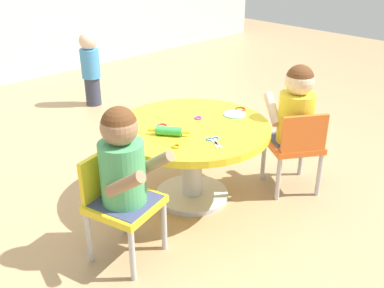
% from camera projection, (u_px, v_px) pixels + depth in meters
% --- Properties ---
extents(ground_plane, '(10.00, 10.00, 0.00)m').
position_uv_depth(ground_plane, '(192.00, 196.00, 2.73)').
color(ground_plane, tan).
extents(craft_table, '(0.89, 0.89, 0.47)m').
position_uv_depth(craft_table, '(192.00, 143.00, 2.57)').
color(craft_table, silver).
rests_on(craft_table, ground).
extents(child_chair_left, '(0.37, 0.37, 0.54)m').
position_uv_depth(child_chair_left, '(119.00, 201.00, 2.12)').
color(child_chair_left, '#B7B7BC').
rests_on(child_chair_left, ground).
extents(seated_child_left, '(0.35, 0.41, 0.51)m').
position_uv_depth(seated_child_left, '(123.00, 161.00, 2.01)').
color(seated_child_left, '#3F4772').
rests_on(seated_child_left, ground).
extents(child_chair_right, '(0.41, 0.41, 0.54)m').
position_uv_depth(child_chair_right, '(295.00, 145.00, 2.67)').
color(child_chair_right, '#B7B7BC').
rests_on(child_chair_right, ground).
extents(seated_child_right, '(0.41, 0.44, 0.51)m').
position_uv_depth(seated_child_right, '(296.00, 107.00, 2.61)').
color(seated_child_right, '#3F4772').
rests_on(seated_child_right, ground).
extents(toddler_standing, '(0.17, 0.17, 0.67)m').
position_uv_depth(toddler_standing, '(90.00, 67.00, 4.02)').
color(toddler_standing, '#33384C').
rests_on(toddler_standing, ground).
extents(rolling_pin, '(0.15, 0.20, 0.05)m').
position_uv_depth(rolling_pin, '(169.00, 131.00, 2.39)').
color(rolling_pin, green).
rests_on(rolling_pin, craft_table).
extents(craft_scissors, '(0.11, 0.14, 0.01)m').
position_uv_depth(craft_scissors, '(214.00, 141.00, 2.33)').
color(craft_scissors, silver).
rests_on(craft_scissors, craft_table).
extents(playdough_blob_0, '(0.13, 0.13, 0.01)m').
position_uv_depth(playdough_blob_0, '(235.00, 114.00, 2.65)').
color(playdough_blob_0, '#8CCCF2').
rests_on(playdough_blob_0, craft_table).
extents(cookie_cutter_0, '(0.05, 0.05, 0.01)m').
position_uv_depth(cookie_cutter_0, '(176.00, 146.00, 2.26)').
color(cookie_cutter_0, orange).
rests_on(cookie_cutter_0, craft_table).
extents(cookie_cutter_1, '(0.07, 0.07, 0.01)m').
position_uv_depth(cookie_cutter_1, '(240.00, 109.00, 2.73)').
color(cookie_cutter_1, red).
rests_on(cookie_cutter_1, craft_table).
extents(cookie_cutter_2, '(0.05, 0.05, 0.01)m').
position_uv_depth(cookie_cutter_2, '(198.00, 118.00, 2.61)').
color(cookie_cutter_2, '#D83FA5').
rests_on(cookie_cutter_2, craft_table).
extents(cookie_cutter_3, '(0.06, 0.06, 0.01)m').
position_uv_depth(cookie_cutter_3, '(162.00, 126.00, 2.50)').
color(cookie_cutter_3, red).
rests_on(cookie_cutter_3, craft_table).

